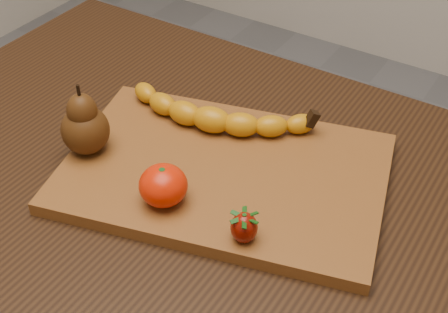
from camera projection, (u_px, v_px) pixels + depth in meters
The scene contains 6 objects.
table at pixel (189, 214), 0.98m from camera, with size 1.00×0.70×0.76m.
cutting_board at pixel (224, 173), 0.89m from camera, with size 0.45×0.30×0.02m, color brown.
banana at pixel (211, 120), 0.94m from camera, with size 0.26×0.07×0.04m, color #C88109, non-canonical shape.
pear at pixel (83, 119), 0.88m from camera, with size 0.07×0.07×0.11m, color #46250B, non-canonical shape.
mandarin at pixel (163, 185), 0.81m from camera, with size 0.06×0.06×0.05m, color red.
strawberry at pixel (244, 227), 0.76m from camera, with size 0.03×0.03×0.04m, color #7C0E03, non-canonical shape.
Camera 1 is at (0.42, -0.56, 1.35)m, focal length 50.00 mm.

